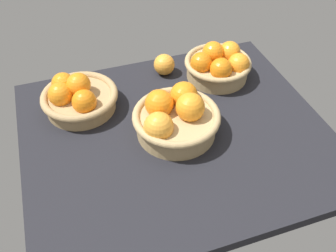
% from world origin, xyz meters
% --- Properties ---
extents(market_tray, '(0.84, 0.72, 0.03)m').
position_xyz_m(market_tray, '(0.00, 0.00, 0.01)').
color(market_tray, black).
rests_on(market_tray, ground).
extents(basket_center, '(0.24, 0.24, 0.13)m').
position_xyz_m(basket_center, '(-0.00, 0.00, 0.08)').
color(basket_center, tan).
rests_on(basket_center, market_tray).
extents(basket_far_left, '(0.22, 0.22, 0.11)m').
position_xyz_m(basket_far_left, '(-0.24, 0.19, 0.07)').
color(basket_far_left, tan).
rests_on(basket_far_left, market_tray).
extents(basket_far_right, '(0.21, 0.21, 0.12)m').
position_xyz_m(basket_far_right, '(0.21, 0.20, 0.08)').
color(basket_far_right, tan).
rests_on(basket_far_right, market_tray).
extents(loose_orange_front_gap, '(0.07, 0.07, 0.07)m').
position_xyz_m(loose_orange_front_gap, '(0.06, 0.27, 0.06)').
color(loose_orange_front_gap, '#F49E33').
rests_on(loose_orange_front_gap, market_tray).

